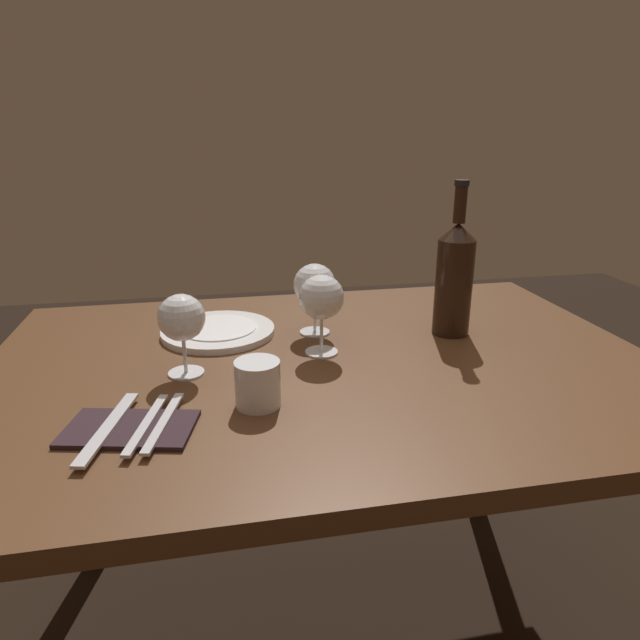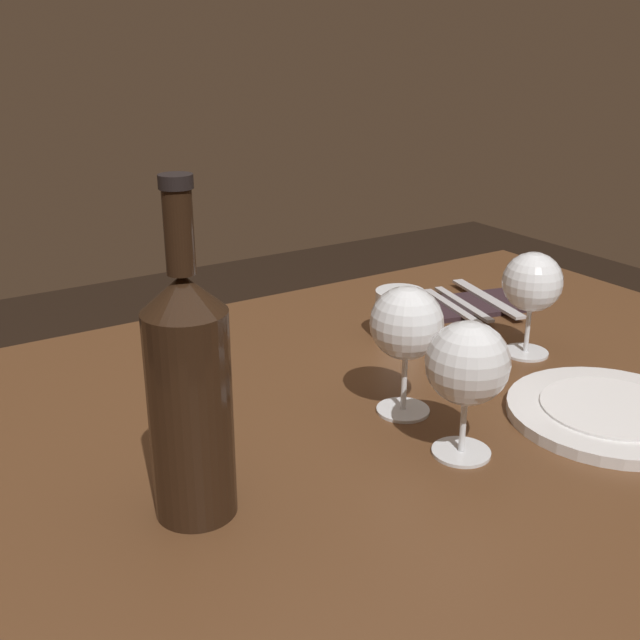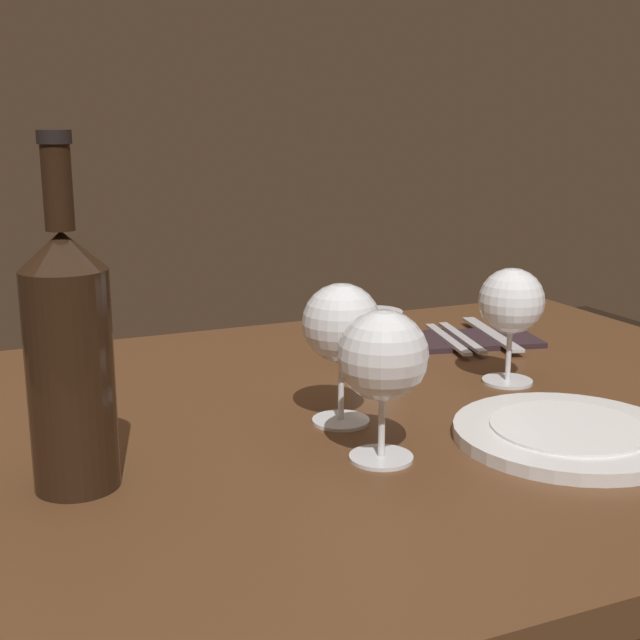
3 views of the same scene
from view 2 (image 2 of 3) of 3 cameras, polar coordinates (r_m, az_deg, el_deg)
dining_table at (r=1.03m, az=4.86°, el=-10.51°), size 1.30×0.90×0.74m
wine_glass_left at (r=1.13m, az=15.42°, el=2.57°), size 0.09×0.09×0.15m
wine_glass_right at (r=0.84m, az=10.85°, el=-3.34°), size 0.09×0.09×0.16m
wine_glass_centre at (r=0.92m, az=6.51°, el=-0.37°), size 0.09×0.09×0.16m
wine_bottle at (r=0.73m, az=-9.63°, el=-5.32°), size 0.08×0.08×0.33m
water_tumbler at (r=1.18m, az=5.89°, el=0.19°), size 0.07×0.07×0.08m
dinner_plate at (r=1.01m, az=20.67°, el=-6.43°), size 0.25×0.25×0.02m
folded_napkin at (r=1.34m, az=11.30°, el=1.11°), size 0.21×0.15×0.01m
fork_inner at (r=1.32m, az=10.53°, el=1.19°), size 0.05×0.18×0.00m
fork_outer at (r=1.31m, az=9.72°, el=1.00°), size 0.05×0.18×0.00m
table_knife at (r=1.36m, az=12.25°, el=1.59°), size 0.07×0.21×0.00m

